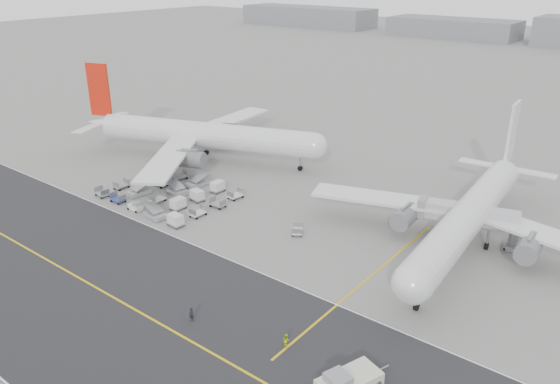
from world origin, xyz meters
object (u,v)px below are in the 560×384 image
Objects in this scene: pushback_tug at (348,382)px; jet_bridge at (470,216)px; ground_crew_a at (191,314)px; ground_crew_b at (286,340)px; airliner_a at (200,135)px; airliner_b at (470,214)px.

jet_bridge is at bearing 112.60° from pushback_tug.
ground_crew_b is (11.40, 3.13, -0.10)m from ground_crew_a.
jet_bridge is at bearing -111.04° from airliner_a.
ground_crew_a is (-17.85, -39.30, -3.10)m from jet_bridge.
jet_bridge is 43.27m from ground_crew_a.
airliner_a reaches higher than ground_crew_b.
ground_crew_b is (-8.74, 1.59, -0.20)m from pushback_tug.
ground_crew_a is at bearing -119.72° from airliner_b.
pushback_tug is 20.20m from ground_crew_a.
airliner_b is at bearing -87.29° from ground_crew_b.
jet_bridge is 9.72× the size of ground_crew_b.
airliner_a is 1.06× the size of airliner_b.
ground_crew_a is 11.82m from ground_crew_b.
airliner_a is at bearing 173.17° from airliner_b.
airliner_a is 33.41× the size of ground_crew_b.
airliner_b is 42.26m from ground_crew_a.
airliner_b is (58.26, -2.89, -0.50)m from airliner_a.
pushback_tug is 5.38× the size of ground_crew_b.
pushback_tug is 4.76× the size of ground_crew_a.
airliner_b is 1.76m from jet_bridge.
ground_crew_b is at bearing -145.79° from airliner_a.
airliner_b is 27.94× the size of ground_crew_a.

